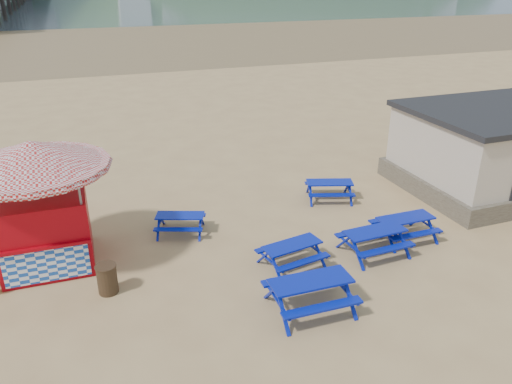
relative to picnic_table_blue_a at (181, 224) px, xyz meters
name	(u,v)px	position (x,y,z in m)	size (l,w,h in m)	color
ground	(257,241)	(2.13, -1.40, -0.32)	(400.00, 400.00, 0.00)	tan
wet_sand	(106,39)	(2.13, 53.60, -0.32)	(400.00, 400.00, 0.00)	brown
picnic_table_blue_a	(181,224)	(0.00, 0.00, 0.00)	(1.87, 1.70, 0.64)	#012592
picnic_table_blue_b	(329,190)	(5.76, 0.67, 0.03)	(2.03, 1.83, 0.71)	#012592
picnic_table_blue_c	(420,174)	(10.03, 0.95, 0.01)	(2.03, 1.92, 0.67)	#012592
picnic_table_blue_d	(292,255)	(2.57, -3.09, 0.04)	(1.93, 1.66, 0.72)	#012592
picnic_table_blue_e	(310,294)	(2.18, -5.09, 0.11)	(2.09, 1.69, 0.86)	#012592
picnic_table_blue_f	(404,228)	(6.58, -2.84, 0.05)	(1.80, 1.46, 0.75)	#012592
ice_cream_kiosk	(38,189)	(-3.96, -0.47, 2.02)	(4.22, 4.22, 3.72)	#9C030D
litter_bin	(107,279)	(-2.52, -2.61, 0.09)	(0.56, 0.56, 0.82)	#3E301B
amenity_block	(502,148)	(12.63, -0.40, 1.25)	(7.40, 5.40, 3.15)	#665B4C
headland_town	(267,11)	(92.13, 228.28, -10.23)	(264.00, 144.00, 108.00)	#2D4C1E
picnic_table_blue_g	(374,242)	(5.17, -3.29, 0.07)	(1.93, 1.58, 0.78)	#012592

